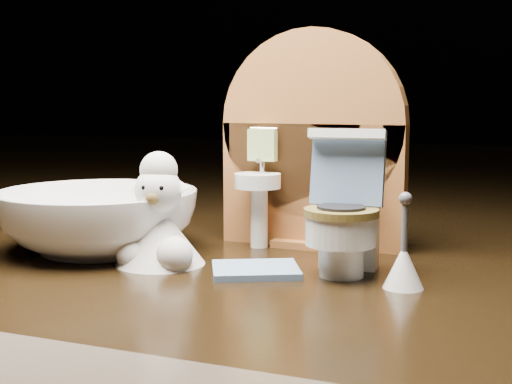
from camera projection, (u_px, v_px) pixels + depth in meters
backdrop_panel at (311, 152)px, 0.49m from camera, size 0.13×0.05×0.15m
toy_toilet at (345, 221)px, 0.42m from camera, size 0.05×0.06×0.09m
bath_mat at (256, 270)px, 0.42m from camera, size 0.06×0.06×0.00m
toilet_brush at (404, 263)px, 0.39m from camera, size 0.02×0.02×0.05m
plush_lamb at (159, 225)px, 0.44m from camera, size 0.06×0.06×0.07m
ceramic_bowl at (98, 221)px, 0.48m from camera, size 0.16×0.16×0.04m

